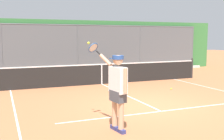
{
  "coord_description": "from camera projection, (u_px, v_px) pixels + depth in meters",
  "views": [
    {
      "loc": [
        4.38,
        7.58,
        2.2
      ],
      "look_at": [
        0.75,
        -1.3,
        1.05
      ],
      "focal_mm": 44.18,
      "sensor_mm": 36.0,
      "label": 1
    }
  ],
  "objects": [
    {
      "name": "tennis_net",
      "position": [
        102.0,
        74.0,
        12.9
      ],
      "size": [
        10.46,
        0.09,
        1.07
      ],
      "color": "#2D2D2D",
      "rests_on": "ground"
    },
    {
      "name": "tennis_ball_near_net",
      "position": [
        171.0,
        89.0,
        11.61
      ],
      "size": [
        0.07,
        0.07,
        0.07
      ],
      "primitive_type": "sphere",
      "color": "#C1D138",
      "rests_on": "ground"
    },
    {
      "name": "fence_backdrop",
      "position": [
        75.0,
        47.0,
        17.24
      ],
      "size": [
        20.08,
        1.37,
        3.23
      ],
      "color": "#565B60",
      "rests_on": "ground"
    },
    {
      "name": "court_line_markings",
      "position": [
        167.0,
        114.0,
        7.91
      ],
      "size": [
        8.14,
        9.42,
        0.01
      ],
      "color": "white",
      "rests_on": "ground"
    },
    {
      "name": "tennis_player",
      "position": [
        117.0,
        86.0,
        6.37
      ],
      "size": [
        0.62,
        1.41,
        2.08
      ],
      "rotation": [
        0.0,
        0.0,
        -1.42
      ],
      "color": "navy",
      "rests_on": "ground"
    },
    {
      "name": "ground_plane",
      "position": [
        149.0,
        106.0,
        8.87
      ],
      "size": [
        60.0,
        60.0,
        0.0
      ],
      "primitive_type": "plane",
      "color": "#B76B42"
    }
  ]
}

